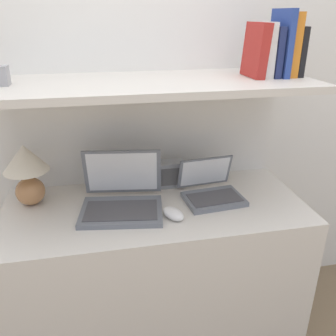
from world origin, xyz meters
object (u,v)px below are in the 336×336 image
object	(u,v)px
book_black	(296,51)
book_red	(256,50)
laptop_small	(211,190)
book_white	(265,50)
computer_mouse	(173,214)
book_blue	(281,43)
table_lamp	(27,169)
book_orange	(289,45)
router_box	(170,174)
book_navy	(272,52)
laptop_large	(122,198)

from	to	relation	value
book_black	book_red	bearing A→B (deg)	180.00
laptop_small	book_white	distance (m)	0.62
computer_mouse	book_blue	xyz separation A→B (m)	(0.47, 0.18, 0.62)
table_lamp	book_black	bearing A→B (deg)	-2.83
book_orange	book_red	bearing A→B (deg)	180.00
book_black	book_blue	distance (m)	0.08
book_black	book_orange	size ratio (longest dim) A/B	0.79
laptop_small	router_box	xyz separation A→B (m)	(-0.15, 0.16, 0.02)
table_lamp	book_navy	xyz separation A→B (m)	(1.01, -0.05, 0.44)
table_lamp	book_blue	world-z (taller)	book_blue
laptop_small	router_box	size ratio (longest dim) A/B	2.14
computer_mouse	book_white	size ratio (longest dim) A/B	0.59
laptop_small	book_blue	distance (m)	0.67
laptop_large	router_box	distance (m)	0.30
book_navy	book_blue	bearing A→B (deg)	-0.00
laptop_large	book_red	distance (m)	0.80
laptop_large	book_red	size ratio (longest dim) A/B	1.76
book_orange	book_navy	distance (m)	0.07
book_orange	router_box	bearing A→B (deg)	166.16
laptop_large	laptop_small	bearing A→B (deg)	2.42
router_box	book_black	distance (m)	0.75
laptop_small	computer_mouse	world-z (taller)	laptop_small
book_orange	book_blue	xyz separation A→B (m)	(-0.03, 0.00, 0.01)
book_orange	book_red	world-z (taller)	book_orange
router_box	book_white	xyz separation A→B (m)	(0.36, -0.11, 0.56)
laptop_large	book_white	bearing A→B (deg)	5.96
router_box	book_blue	distance (m)	0.73
laptop_small	computer_mouse	xyz separation A→B (m)	(-0.20, -0.14, -0.02)
router_box	book_orange	world-z (taller)	book_orange
laptop_large	computer_mouse	size ratio (longest dim) A/B	3.00
book_red	computer_mouse	bearing A→B (deg)	-153.73
laptop_small	router_box	bearing A→B (deg)	133.27
book_orange	table_lamp	bearing A→B (deg)	177.08
laptop_large	book_black	size ratio (longest dim) A/B	1.92
router_box	book_orange	bearing A→B (deg)	-13.84
table_lamp	book_red	xyz separation A→B (m)	(0.94, -0.05, 0.45)
laptop_small	book_black	bearing A→B (deg)	7.65
computer_mouse	book_red	bearing A→B (deg)	26.27
laptop_large	table_lamp	bearing A→B (deg)	162.61
table_lamp	book_white	distance (m)	1.08
table_lamp	book_red	bearing A→B (deg)	-3.36
table_lamp	book_white	bearing A→B (deg)	-3.23
book_white	book_blue	bearing A→B (deg)	-0.00
book_blue	book_red	distance (m)	0.11
book_red	book_black	bearing A→B (deg)	0.00
computer_mouse	book_navy	xyz separation A→B (m)	(0.44, 0.18, 0.59)
book_white	laptop_large	bearing A→B (deg)	-174.04
book_black	book_orange	bearing A→B (deg)	180.00
book_navy	laptop_small	bearing A→B (deg)	-169.17
laptop_small	book_white	bearing A→B (deg)	12.49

